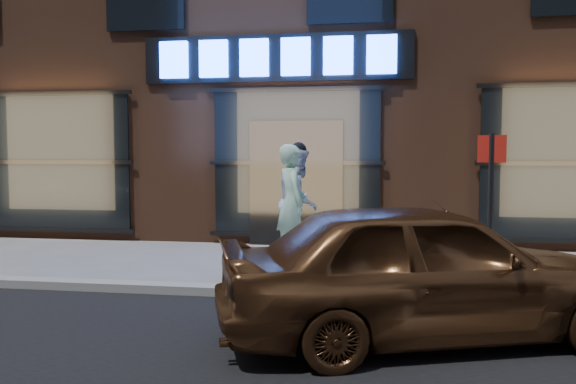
# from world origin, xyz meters

# --- Properties ---
(ground) EXTENTS (90.00, 90.00, 0.00)m
(ground) POSITION_xyz_m (0.00, 0.00, 0.00)
(ground) COLOR slate
(ground) RESTS_ON ground
(curb) EXTENTS (60.00, 0.25, 0.12)m
(curb) POSITION_xyz_m (0.00, 0.00, 0.06)
(curb) COLOR gray
(curb) RESTS_ON ground
(storefront_building) EXTENTS (30.20, 8.28, 10.30)m
(storefront_building) POSITION_xyz_m (-0.00, 7.99, 5.15)
(storefront_building) COLOR #54301E
(storefront_building) RESTS_ON ground
(man_bowtie) EXTENTS (0.72, 0.83, 1.93)m
(man_bowtie) POSITION_xyz_m (0.15, 2.36, 0.97)
(man_bowtie) COLOR #C2FFE1
(man_bowtie) RESTS_ON ground
(man_cap) EXTENTS (0.79, 0.97, 1.89)m
(man_cap) POSITION_xyz_m (0.19, 2.93, 0.94)
(man_cap) COLOR silver
(man_cap) RESTS_ON ground
(gold_sedan) EXTENTS (4.28, 2.80, 1.36)m
(gold_sedan) POSITION_xyz_m (1.98, -1.29, 0.68)
(gold_sedan) COLOR brown
(gold_sedan) RESTS_ON ground
(sign_post) EXTENTS (0.31, 0.12, 2.02)m
(sign_post) POSITION_xyz_m (2.85, 0.14, 1.22)
(sign_post) COLOR #262628
(sign_post) RESTS_ON ground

